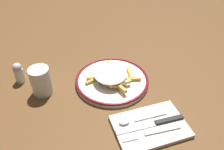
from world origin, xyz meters
TOP-DOWN VIEW (x-y plane):
  - ground_plane at (0.00, 0.00)m, footprint 2.60×2.60m
  - plate at (0.00, 0.00)m, footprint 0.26×0.26m
  - fries_heap at (-0.00, 0.00)m, footprint 0.20×0.19m
  - napkin at (-0.23, -0.02)m, footprint 0.16×0.22m
  - fork at (-0.26, -0.01)m, footprint 0.04×0.18m
  - knife at (-0.24, -0.04)m, footprint 0.04×0.21m
  - spoon at (-0.20, 0.01)m, footprint 0.03×0.15m
  - water_glass at (0.04, 0.24)m, footprint 0.07×0.07m
  - salt_shaker at (0.13, 0.30)m, footprint 0.03×0.03m

SIDE VIEW (x-z plane):
  - ground_plane at x=0.00m, z-range 0.00..0.00m
  - napkin at x=-0.23m, z-range 0.00..0.01m
  - plate at x=0.00m, z-range 0.00..0.02m
  - fork at x=-0.26m, z-range 0.01..0.02m
  - knife at x=-0.24m, z-range 0.01..0.02m
  - spoon at x=-0.20m, z-range 0.01..0.02m
  - fries_heap at x=0.00m, z-range 0.02..0.06m
  - salt_shaker at x=0.13m, z-range 0.00..0.08m
  - water_glass at x=0.04m, z-range 0.00..0.10m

